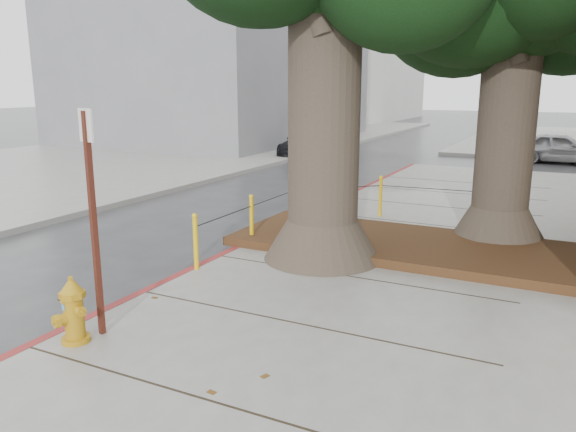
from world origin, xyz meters
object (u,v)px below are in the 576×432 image
object	(u,v)px
fire_hydrant	(73,310)
car_dark	(307,143)
signpost	(93,211)
car_silver	(561,148)

from	to	relation	value
fire_hydrant	car_dark	xyz separation A→B (m)	(-5.70, 18.77, 0.04)
signpost	car_silver	world-z (taller)	signpost
car_silver	signpost	bearing A→B (deg)	169.11
fire_hydrant	signpost	world-z (taller)	signpost
car_dark	fire_hydrant	bearing A→B (deg)	-77.01
fire_hydrant	car_silver	distance (m)	21.63
car_silver	car_dark	size ratio (longest dim) A/B	0.90
fire_hydrant	signpost	size ratio (longest dim) A/B	0.30
signpost	car_silver	size ratio (longest dim) A/B	0.74
car_dark	signpost	bearing A→B (deg)	-76.42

